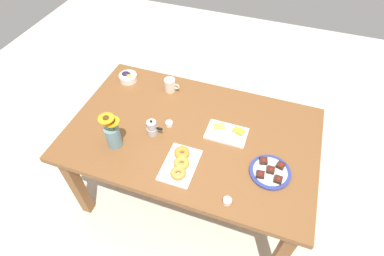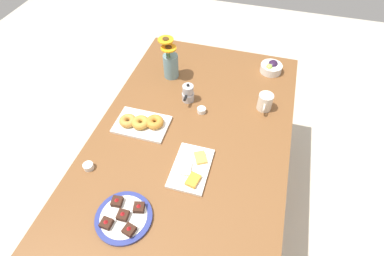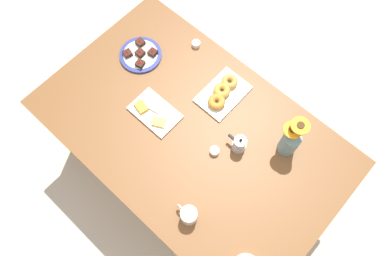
{
  "view_description": "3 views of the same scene",
  "coord_description": "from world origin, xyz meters",
  "px_view_note": "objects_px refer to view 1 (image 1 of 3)",
  "views": [
    {
      "loc": [
        0.42,
        -1.2,
        2.2
      ],
      "look_at": [
        0.0,
        0.0,
        0.78
      ],
      "focal_mm": 28.0,
      "sensor_mm": 36.0,
      "label": 1
    },
    {
      "loc": [
        0.97,
        0.28,
        1.93
      ],
      "look_at": [
        0.0,
        0.0,
        0.78
      ],
      "focal_mm": 28.0,
      "sensor_mm": 36.0,
      "label": 2
    },
    {
      "loc": [
        -0.5,
        0.54,
        2.54
      ],
      "look_at": [
        0.0,
        0.0,
        0.78
      ],
      "focal_mm": 35.0,
      "sensor_mm": 36.0,
      "label": 3
    }
  ],
  "objects_px": {
    "dining_table": "(192,140)",
    "jam_cup_honey": "(169,124)",
    "moka_pot": "(152,128)",
    "cheese_platter": "(227,133)",
    "coffee_mug": "(170,85)",
    "croissant_platter": "(180,163)",
    "grape_bowl": "(128,77)",
    "dessert_plate": "(270,172)",
    "jam_cup_berry": "(227,201)",
    "flower_vase": "(113,135)"
  },
  "relations": [
    {
      "from": "dining_table",
      "to": "grape_bowl",
      "type": "bearing_deg",
      "value": 151.9
    },
    {
      "from": "cheese_platter",
      "to": "dessert_plate",
      "type": "distance_m",
      "value": 0.37
    },
    {
      "from": "dessert_plate",
      "to": "flower_vase",
      "type": "relative_size",
      "value": 0.91
    },
    {
      "from": "dessert_plate",
      "to": "moka_pot",
      "type": "xyz_separation_m",
      "value": [
        -0.76,
        0.05,
        0.04
      ]
    },
    {
      "from": "coffee_mug",
      "to": "cheese_platter",
      "type": "relative_size",
      "value": 0.44
    },
    {
      "from": "flower_vase",
      "to": "moka_pot",
      "type": "distance_m",
      "value": 0.25
    },
    {
      "from": "dining_table",
      "to": "moka_pot",
      "type": "relative_size",
      "value": 13.45
    },
    {
      "from": "jam_cup_honey",
      "to": "jam_cup_berry",
      "type": "bearing_deg",
      "value": -39.62
    },
    {
      "from": "dessert_plate",
      "to": "grape_bowl",
      "type": "bearing_deg",
      "value": 157.4
    },
    {
      "from": "coffee_mug",
      "to": "jam_cup_honey",
      "type": "xyz_separation_m",
      "value": [
        0.12,
        -0.33,
        -0.03
      ]
    },
    {
      "from": "grape_bowl",
      "to": "flower_vase",
      "type": "relative_size",
      "value": 0.5
    },
    {
      "from": "flower_vase",
      "to": "moka_pot",
      "type": "height_order",
      "value": "flower_vase"
    },
    {
      "from": "dining_table",
      "to": "jam_cup_honey",
      "type": "relative_size",
      "value": 33.33
    },
    {
      "from": "dining_table",
      "to": "coffee_mug",
      "type": "bearing_deg",
      "value": 130.41
    },
    {
      "from": "jam_cup_berry",
      "to": "flower_vase",
      "type": "distance_m",
      "value": 0.78
    },
    {
      "from": "coffee_mug",
      "to": "flower_vase",
      "type": "distance_m",
      "value": 0.6
    },
    {
      "from": "flower_vase",
      "to": "dessert_plate",
      "type": "bearing_deg",
      "value": 6.53
    },
    {
      "from": "croissant_platter",
      "to": "flower_vase",
      "type": "bearing_deg",
      "value": 177.95
    },
    {
      "from": "jam_cup_honey",
      "to": "moka_pot",
      "type": "height_order",
      "value": "moka_pot"
    },
    {
      "from": "jam_cup_berry",
      "to": "moka_pot",
      "type": "relative_size",
      "value": 0.4
    },
    {
      "from": "coffee_mug",
      "to": "jam_cup_berry",
      "type": "relative_size",
      "value": 2.4
    },
    {
      "from": "cheese_platter",
      "to": "moka_pot",
      "type": "height_order",
      "value": "moka_pot"
    },
    {
      "from": "dining_table",
      "to": "jam_cup_honey",
      "type": "bearing_deg",
      "value": 177.02
    },
    {
      "from": "cheese_platter",
      "to": "jam_cup_berry",
      "type": "distance_m",
      "value": 0.48
    },
    {
      "from": "dining_table",
      "to": "cheese_platter",
      "type": "relative_size",
      "value": 6.15
    },
    {
      "from": "grape_bowl",
      "to": "dessert_plate",
      "type": "bearing_deg",
      "value": -22.6
    },
    {
      "from": "coffee_mug",
      "to": "jam_cup_honey",
      "type": "relative_size",
      "value": 2.4
    },
    {
      "from": "dining_table",
      "to": "croissant_platter",
      "type": "relative_size",
      "value": 5.71
    },
    {
      "from": "coffee_mug",
      "to": "jam_cup_berry",
      "type": "bearing_deg",
      "value": -49.87
    },
    {
      "from": "jam_cup_honey",
      "to": "croissant_platter",
      "type": "bearing_deg",
      "value": -56.31
    },
    {
      "from": "coffee_mug",
      "to": "flower_vase",
      "type": "bearing_deg",
      "value": -102.46
    },
    {
      "from": "croissant_platter",
      "to": "jam_cup_berry",
      "type": "height_order",
      "value": "croissant_platter"
    },
    {
      "from": "jam_cup_honey",
      "to": "jam_cup_berry",
      "type": "xyz_separation_m",
      "value": [
        0.5,
        -0.42,
        0.0
      ]
    },
    {
      "from": "jam_cup_berry",
      "to": "moka_pot",
      "type": "bearing_deg",
      "value": 151.17
    },
    {
      "from": "dessert_plate",
      "to": "moka_pot",
      "type": "bearing_deg",
      "value": 175.93
    },
    {
      "from": "dessert_plate",
      "to": "flower_vase",
      "type": "xyz_separation_m",
      "value": [
        -0.94,
        -0.11,
        0.08
      ]
    },
    {
      "from": "grape_bowl",
      "to": "dessert_plate",
      "type": "relative_size",
      "value": 0.56
    },
    {
      "from": "coffee_mug",
      "to": "moka_pot",
      "type": "bearing_deg",
      "value": -83.34
    },
    {
      "from": "croissant_platter",
      "to": "dining_table",
      "type": "bearing_deg",
      "value": 94.75
    },
    {
      "from": "dining_table",
      "to": "flower_vase",
      "type": "relative_size",
      "value": 6.08
    },
    {
      "from": "coffee_mug",
      "to": "croissant_platter",
      "type": "height_order",
      "value": "coffee_mug"
    },
    {
      "from": "flower_vase",
      "to": "coffee_mug",
      "type": "bearing_deg",
      "value": 77.54
    },
    {
      "from": "coffee_mug",
      "to": "cheese_platter",
      "type": "distance_m",
      "value": 0.58
    },
    {
      "from": "jam_cup_berry",
      "to": "flower_vase",
      "type": "bearing_deg",
      "value": 168.36
    },
    {
      "from": "coffee_mug",
      "to": "jam_cup_berry",
      "type": "height_order",
      "value": "coffee_mug"
    },
    {
      "from": "croissant_platter",
      "to": "grape_bowl",
      "type": "bearing_deg",
      "value": 137.2
    },
    {
      "from": "cheese_platter",
      "to": "dessert_plate",
      "type": "bearing_deg",
      "value": -33.47
    },
    {
      "from": "coffee_mug",
      "to": "cheese_platter",
      "type": "height_order",
      "value": "coffee_mug"
    },
    {
      "from": "coffee_mug",
      "to": "jam_cup_honey",
      "type": "bearing_deg",
      "value": -69.31
    },
    {
      "from": "dining_table",
      "to": "moka_pot",
      "type": "bearing_deg",
      "value": -159.0
    }
  ]
}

